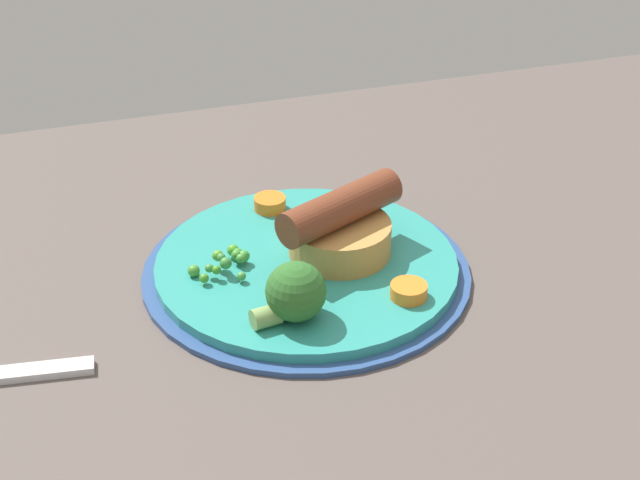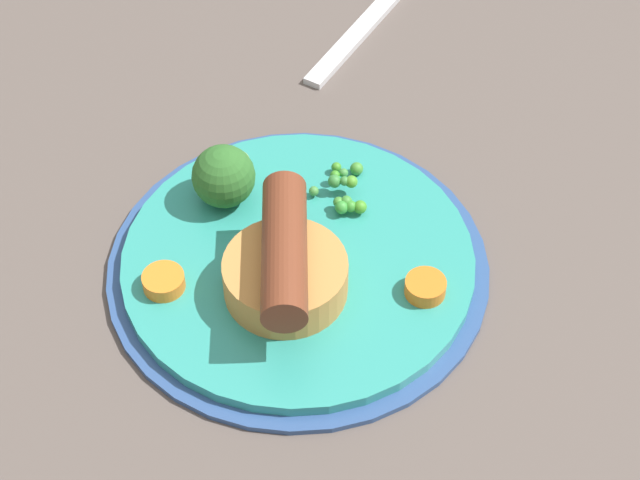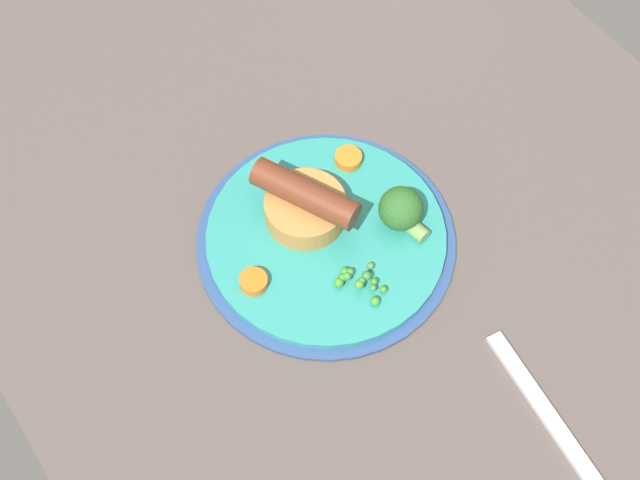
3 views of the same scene
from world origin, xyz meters
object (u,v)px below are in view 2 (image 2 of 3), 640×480
object	(u,v)px
pea_pile	(345,189)
broccoli_floret_near	(224,176)
carrot_slice_1	(164,281)
fork	(364,26)
dinner_plate	(298,264)
carrot_slice_0	(425,287)
sausage_pudding	(283,271)

from	to	relation	value
pea_pile	broccoli_floret_near	size ratio (longest dim) A/B	0.88
carrot_slice_1	fork	xyz separation A→B (cm)	(33.49, -1.15, -1.67)
pea_pile	broccoli_floret_near	distance (cm)	8.90
dinner_plate	broccoli_floret_near	distance (cm)	8.50
broccoli_floret_near	carrot_slice_0	distance (cm)	16.87
carrot_slice_1	sausage_pudding	bearing A→B (deg)	-70.16
sausage_pudding	fork	distance (cm)	31.58
broccoli_floret_near	fork	world-z (taller)	broccoli_floret_near
dinner_plate	sausage_pudding	world-z (taller)	sausage_pudding
sausage_pudding	carrot_slice_1	world-z (taller)	sausage_pudding
fork	broccoli_floret_near	bearing A→B (deg)	-175.81
dinner_plate	broccoli_floret_near	bearing A→B (deg)	66.96
sausage_pudding	fork	xyz separation A→B (cm)	(30.67, 6.65, -3.53)
sausage_pudding	carrot_slice_0	world-z (taller)	sausage_pudding
pea_pile	carrot_slice_0	world-z (taller)	pea_pile
sausage_pudding	pea_pile	bearing A→B (deg)	153.38
carrot_slice_0	pea_pile	bearing A→B (deg)	54.86
pea_pile	carrot_slice_1	xyz separation A→B (cm)	(-12.82, 8.06, -0.27)
dinner_plate	sausage_pudding	size ratio (longest dim) A/B	2.33
pea_pile	dinner_plate	bearing A→B (deg)	173.48
sausage_pudding	carrot_slice_0	size ratio (longest dim) A/B	4.11
pea_pile	fork	bearing A→B (deg)	18.50
sausage_pudding	broccoli_floret_near	size ratio (longest dim) A/B	1.95
dinner_plate	pea_pile	distance (cm)	6.89
carrot_slice_1	fork	bearing A→B (deg)	-1.97
dinner_plate	carrot_slice_1	bearing A→B (deg)	130.25
sausage_pudding	carrot_slice_1	distance (cm)	8.50
broccoli_floret_near	carrot_slice_0	xyz separation A→B (cm)	(-2.48, -16.60, -1.67)
dinner_plate	broccoli_floret_near	size ratio (longest dim) A/B	4.54
pea_pile	carrot_slice_0	size ratio (longest dim) A/B	1.86
broccoli_floret_near	fork	size ratio (longest dim) A/B	0.33
dinner_plate	carrot_slice_1	distance (cm)	9.67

